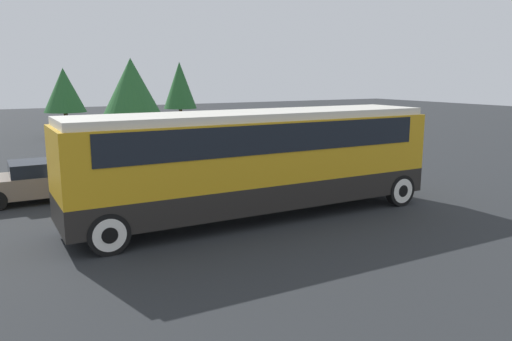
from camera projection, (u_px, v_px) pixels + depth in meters
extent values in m
plane|color=#26282B|center=(256.00, 217.00, 15.41)|extent=(120.00, 120.00, 0.00)
cube|color=black|center=(256.00, 191.00, 15.25)|extent=(11.47, 2.49, 0.77)
cube|color=gold|center=(256.00, 149.00, 15.01)|extent=(11.47, 2.49, 1.81)
cube|color=black|center=(256.00, 134.00, 14.93)|extent=(10.09, 2.53, 0.81)
cube|color=silver|center=(256.00, 115.00, 14.82)|extent=(11.24, 2.29, 0.22)
cube|color=gold|center=(393.00, 145.00, 17.73)|extent=(0.36, 2.39, 2.07)
cylinder|color=black|center=(400.00, 190.00, 16.68)|extent=(1.05, 0.28, 1.05)
cylinder|color=silver|center=(400.00, 190.00, 16.68)|extent=(0.82, 0.30, 0.82)
cylinder|color=black|center=(400.00, 190.00, 16.68)|extent=(0.40, 0.32, 0.40)
cylinder|color=black|center=(355.00, 178.00, 18.63)|extent=(1.05, 0.28, 1.05)
cylinder|color=silver|center=(355.00, 178.00, 18.63)|extent=(0.82, 0.30, 0.82)
cylinder|color=black|center=(355.00, 178.00, 18.63)|extent=(0.40, 0.32, 0.40)
cylinder|color=black|center=(108.00, 234.00, 12.07)|extent=(1.05, 0.28, 1.05)
cylinder|color=silver|center=(108.00, 234.00, 12.07)|extent=(0.82, 0.30, 0.82)
cylinder|color=black|center=(108.00, 234.00, 12.07)|extent=(0.40, 0.32, 0.40)
cylinder|color=black|center=(90.00, 212.00, 14.02)|extent=(1.05, 0.28, 1.05)
cylinder|color=silver|center=(90.00, 212.00, 14.02)|extent=(0.82, 0.30, 0.82)
cylinder|color=black|center=(90.00, 212.00, 14.02)|extent=(0.40, 0.32, 0.40)
cube|color=black|center=(294.00, 156.00, 23.44)|extent=(4.67, 1.79, 0.58)
cube|color=black|center=(290.00, 145.00, 23.25)|extent=(2.43, 1.61, 0.51)
cylinder|color=black|center=(335.00, 160.00, 23.67)|extent=(0.71, 0.22, 0.71)
cylinder|color=black|center=(335.00, 160.00, 23.67)|extent=(0.27, 0.26, 0.27)
cylinder|color=black|center=(315.00, 155.00, 25.05)|extent=(0.71, 0.22, 0.71)
cylinder|color=black|center=(315.00, 155.00, 25.05)|extent=(0.27, 0.26, 0.27)
cylinder|color=black|center=(269.00, 167.00, 21.91)|extent=(0.71, 0.22, 0.71)
cylinder|color=black|center=(269.00, 167.00, 21.91)|extent=(0.27, 0.26, 0.27)
cylinder|color=black|center=(251.00, 161.00, 23.29)|extent=(0.71, 0.22, 0.71)
cylinder|color=black|center=(251.00, 161.00, 23.29)|extent=(0.27, 0.26, 0.27)
cube|color=#7A6B5B|center=(54.00, 182.00, 17.62)|extent=(4.67, 1.83, 0.69)
cube|color=black|center=(47.00, 167.00, 17.42)|extent=(2.43, 1.65, 0.45)
cylinder|color=black|center=(114.00, 188.00, 17.86)|extent=(0.66, 0.22, 0.66)
cylinder|color=black|center=(114.00, 188.00, 17.86)|extent=(0.25, 0.26, 0.25)
cylinder|color=black|center=(103.00, 180.00, 19.27)|extent=(0.66, 0.22, 0.66)
cylinder|color=black|center=(103.00, 180.00, 19.27)|extent=(0.25, 0.26, 0.25)
cylinder|color=brown|center=(67.00, 125.00, 35.40)|extent=(0.28, 0.28, 1.77)
cone|color=#28602D|center=(64.00, 90.00, 34.95)|extent=(2.89, 2.89, 3.07)
cylinder|color=brown|center=(133.00, 129.00, 31.53)|extent=(0.28, 0.28, 1.91)
cone|color=#28602D|center=(131.00, 86.00, 31.02)|extent=(3.59, 3.59, 3.47)
cylinder|color=brown|center=(181.00, 118.00, 42.36)|extent=(0.28, 0.28, 1.57)
cone|color=#28602D|center=(180.00, 85.00, 41.85)|extent=(2.76, 2.76, 3.88)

